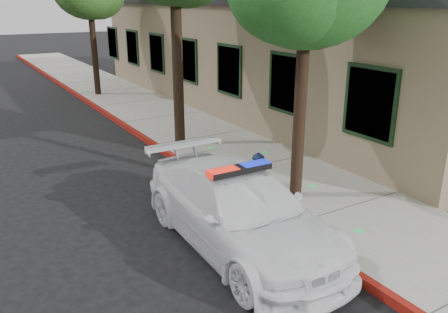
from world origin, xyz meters
TOP-DOWN VIEW (x-y plane):
  - ground at (0.00, 0.00)m, footprint 120.00×120.00m
  - sidewalk at (1.60, 3.00)m, footprint 3.20×60.00m
  - red_curb at (0.06, 3.00)m, footprint 0.14×60.00m
  - clapboard_building at (6.69, 9.00)m, footprint 7.30×20.89m
  - police_car at (-0.90, 0.10)m, footprint 2.01×4.78m
  - fire_hydrant at (0.76, 1.87)m, footprint 0.45×0.39m

SIDE VIEW (x-z plane):
  - ground at x=0.00m, z-range 0.00..0.00m
  - sidewalk at x=1.60m, z-range 0.00..0.15m
  - red_curb at x=0.06m, z-range 0.00..0.16m
  - fire_hydrant at x=0.76m, z-range 0.15..0.94m
  - police_car at x=-0.90m, z-range -0.06..1.44m
  - clapboard_building at x=6.69m, z-range 0.01..4.25m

